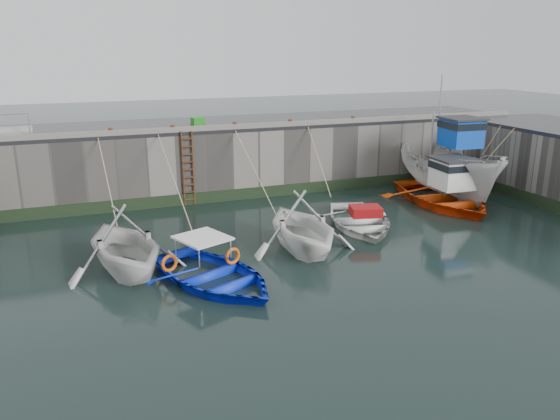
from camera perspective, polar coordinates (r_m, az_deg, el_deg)
name	(u,v)px	position (r m, az deg, el deg)	size (l,w,h in m)	color
ground	(331,289)	(15.68, 5.37, -8.20)	(120.00, 120.00, 0.00)	black
quay_back	(219,157)	(26.52, -6.43, 5.53)	(30.00, 5.00, 3.00)	slate
road_back	(218,124)	(26.26, -6.54, 8.92)	(30.00, 5.00, 0.16)	black
kerb_back	(231,127)	(23.98, -5.15, 8.66)	(30.00, 0.30, 0.20)	slate
algae_back	(234,195)	(24.41, -4.84, 1.59)	(30.00, 0.08, 0.50)	black
ladder	(188,169)	(23.60, -9.58, 4.25)	(0.51, 0.08, 3.20)	#3F1E0F
boat_near_white	(126,271)	(17.46, -15.75, -6.12)	(3.85, 4.46, 2.35)	silver
boat_near_white_rope	(115,227)	(21.73, -16.90, -1.69)	(0.04, 4.86, 3.10)	tan
boat_near_blue	(214,283)	(16.09, -6.88, -7.57)	(3.37, 4.72, 0.98)	#0E2CD5
boat_near_blue_rope	(179,227)	(21.10, -10.49, -1.77)	(0.04, 6.48, 3.10)	tan
boat_near_blacktrim	(302,249)	(18.52, 2.29, -4.13)	(3.79, 4.39, 2.31)	white
boat_near_blacktrim_rope	(258,212)	(22.65, -2.28, -0.22)	(0.04, 5.03, 3.10)	tan
boat_near_navy	(359,226)	(21.12, 8.26, -1.65)	(3.30, 4.62, 0.96)	white
boat_near_navy_rope	(317,200)	(24.42, 3.92, 1.01)	(0.04, 3.78, 3.10)	tan
boat_far_white	(450,171)	(26.13, 17.31, 3.90)	(3.10, 7.18, 5.71)	silver
boat_far_orange	(443,195)	(24.72, 16.67, 1.47)	(4.59, 6.15, 4.22)	#F4470C
fish_crate	(198,121)	(25.48, -8.58, 9.17)	(0.55, 0.40, 0.34)	#1B7A16
railing	(10,131)	(24.32, -26.34, 7.37)	(1.60, 1.05, 1.00)	#A5A8AD
bollard_a	(111,132)	(23.26, -17.27, 7.83)	(0.18, 0.18, 0.28)	#3F1E0F
bollard_b	(173,128)	(23.54, -11.14, 8.36)	(0.18, 0.18, 0.28)	#3F1E0F
bollard_c	(235,125)	(24.13, -4.75, 8.81)	(0.18, 0.18, 0.28)	#3F1E0F
bollard_d	(290,123)	(24.96, 1.07, 9.13)	(0.18, 0.18, 0.28)	#3F1E0F
bollard_e	(353,119)	(26.30, 7.64, 9.37)	(0.18, 0.18, 0.28)	#3F1E0F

